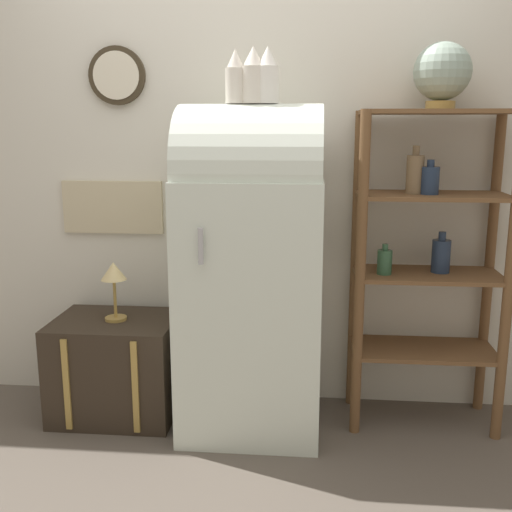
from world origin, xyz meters
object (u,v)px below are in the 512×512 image
vase_right (268,77)px  vase_center (253,77)px  refrigerator (251,265)px  vase_left (235,78)px  desk_lamp (114,277)px  suitcase_trunk (117,367)px  globe (442,73)px

vase_right → vase_center: bearing=179.4°
refrigerator → vase_right: (0.08, -0.01, 0.88)m
vase_left → desk_lamp: size_ratio=0.79×
suitcase_trunk → vase_left: bearing=-4.2°
vase_left → desk_lamp: (-0.63, 0.04, -0.96)m
suitcase_trunk → vase_center: (0.72, -0.04, 1.45)m
vase_center → vase_left: bearing=-177.1°
refrigerator → vase_right: 0.88m
globe → suitcase_trunk: bearing=-176.2°
vase_center → vase_right: 0.06m
globe → vase_right: 0.82m
refrigerator → vase_left: bearing=-172.1°
globe → vase_center: 0.88m
refrigerator → vase_left: size_ratio=6.60×
suitcase_trunk → vase_center: bearing=-3.4°
suitcase_trunk → vase_right: bearing=-3.2°
suitcase_trunk → refrigerator: bearing=-3.0°
vase_right → desk_lamp: size_ratio=0.83×
suitcase_trunk → desk_lamp: (0.01, -0.01, 0.49)m
vase_left → desk_lamp: 1.15m
suitcase_trunk → vase_right: size_ratio=2.47×
vase_left → vase_right: (0.15, 0.00, 0.00)m
vase_right → vase_left: bearing=-178.7°
refrigerator → desk_lamp: size_ratio=5.24×
desk_lamp → vase_center: bearing=-2.8°
vase_left → vase_right: bearing=1.3°
suitcase_trunk → globe: 2.17m
globe → vase_center: bearing=-170.2°
vase_center → globe: bearing=9.8°
globe → desk_lamp: 1.86m
vase_left → suitcase_trunk: bearing=175.8°
globe → refrigerator: bearing=-170.7°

